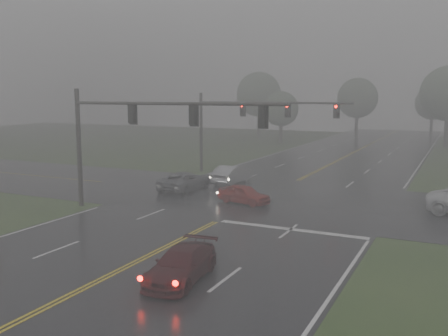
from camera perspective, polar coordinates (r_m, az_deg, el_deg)
The scene contains 14 objects.
ground at distance 18.67m, azimuth -21.55°, elevation -15.59°, with size 180.00×180.00×0.00m, color #2B431D.
main_road at distance 34.69m, azimuth 3.48°, elevation -3.99°, with size 18.00×160.00×0.02m, color black.
cross_street at distance 36.51m, azimuth 4.67°, elevation -3.38°, with size 120.00×14.00×0.02m, color black.
stop_bar at distance 28.07m, azimuth 7.66°, elevation -7.01°, with size 8.50×0.50×0.01m, color silver.
sedan_maroon at distance 20.63m, azimuth -4.86°, elevation -12.69°, with size 1.82×4.48×1.30m, color #3A0A0E.
sedan_red at distance 34.40m, azimuth 2.29°, elevation -4.08°, with size 1.53×3.80×1.30m, color #A0130E.
sedan_silver at distance 41.96m, azimuth 0.86°, elevation -1.82°, with size 1.63×4.66×1.54m, color #A0A3A7.
car_grey at distance 39.25m, azimuth -4.44°, elevation -2.55°, with size 2.41×5.22×1.45m, color #505157.
signal_gantry_near at distance 31.55m, azimuth -10.19°, elevation 4.78°, with size 14.63×0.34×7.81m.
signal_gantry_far at distance 46.40m, azimuth 2.38°, elevation 5.84°, with size 14.68×0.39×7.61m.
tree_nw_a at distance 78.95m, azimuth 6.54°, elevation 6.73°, with size 5.46×5.46×8.02m.
tree_n_mid at distance 92.02m, azimuth 15.01°, elevation 7.72°, with size 7.12×7.12×10.46m.
tree_nw_b at distance 88.42m, azimuth 3.99°, elevation 8.40°, with size 7.81×7.81×11.46m.
tree_n_far at distance 98.90m, azimuth 22.74°, elevation 6.84°, with size 6.16×6.16×9.04m.
Camera 1 is at (12.83, -11.37, 7.38)m, focal length 40.00 mm.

